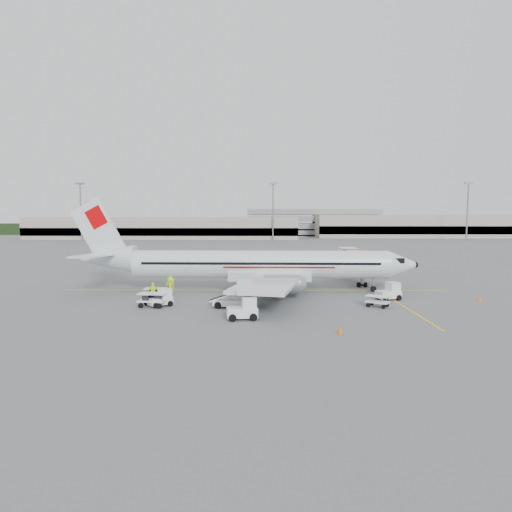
# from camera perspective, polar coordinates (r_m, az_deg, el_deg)

# --- Properties ---
(ground) EXTENTS (360.00, 360.00, 0.00)m
(ground) POSITION_cam_1_polar(r_m,az_deg,el_deg) (49.30, -0.03, -4.60)
(ground) COLOR #56595B
(stripe_lead) EXTENTS (44.00, 0.20, 0.01)m
(stripe_lead) POSITION_cam_1_polar(r_m,az_deg,el_deg) (49.30, -0.03, -4.60)
(stripe_lead) COLOR yellow
(stripe_lead) RESTS_ON ground
(stripe_cross) EXTENTS (0.20, 20.00, 0.01)m
(stripe_cross) POSITION_cam_1_polar(r_m,az_deg,el_deg) (43.51, 18.69, -6.14)
(stripe_cross) COLOR yellow
(stripe_cross) RESTS_ON ground
(terminal_west) EXTENTS (110.00, 22.00, 9.00)m
(terminal_west) POSITION_cam_1_polar(r_m,az_deg,el_deg) (183.23, -12.07, 3.67)
(terminal_west) COLOR gray
(terminal_west) RESTS_ON ground
(terminal_east) EXTENTS (90.00, 26.00, 10.00)m
(terminal_east) POSITION_cam_1_polar(r_m,az_deg,el_deg) (205.67, 20.52, 3.73)
(terminal_east) COLOR gray
(terminal_east) RESTS_ON ground
(parking_garage) EXTENTS (62.00, 24.00, 14.00)m
(parking_garage) POSITION_cam_1_polar(r_m,az_deg,el_deg) (210.03, 7.45, 4.57)
(parking_garage) COLOR slate
(parking_garage) RESTS_ON ground
(treeline) EXTENTS (300.00, 3.00, 6.00)m
(treeline) POSITION_cam_1_polar(r_m,az_deg,el_deg) (223.67, 0.61, 3.60)
(treeline) COLOR black
(treeline) RESTS_ON ground
(mast_west) EXTENTS (3.20, 1.20, 22.00)m
(mast_west) POSITION_cam_1_polar(r_m,az_deg,el_deg) (181.01, -22.31, 5.46)
(mast_west) COLOR slate
(mast_west) RESTS_ON ground
(mast_center) EXTENTS (3.20, 1.20, 22.00)m
(mast_center) POSITION_cam_1_polar(r_m,az_deg,el_deg) (166.69, 2.28, 5.90)
(mast_center) COLOR slate
(mast_center) RESTS_ON ground
(mast_east) EXTENTS (3.20, 1.20, 22.00)m
(mast_east) POSITION_cam_1_polar(r_m,az_deg,el_deg) (184.55, 26.36, 5.30)
(mast_east) COLOR slate
(mast_east) RESTS_ON ground
(aircraft) EXTENTS (38.13, 30.07, 10.41)m
(aircraft) POSITION_cam_1_polar(r_m,az_deg,el_deg) (48.16, 0.61, 1.40)
(aircraft) COLOR silver
(aircraft) RESTS_ON ground
(jet_bridge) EXTENTS (3.36, 15.93, 4.16)m
(jet_bridge) POSITION_cam_1_polar(r_m,az_deg,el_deg) (58.45, 12.83, -1.17)
(jet_bridge) COLOR white
(jet_bridge) RESTS_ON ground
(belt_loader) EXTENTS (5.04, 2.45, 2.62)m
(belt_loader) POSITION_cam_1_polar(r_m,az_deg,el_deg) (39.69, -3.03, -5.02)
(belt_loader) COLOR white
(belt_loader) RESTS_ON ground
(tug_fore) EXTENTS (2.63, 2.02, 1.80)m
(tug_fore) POSITION_cam_1_polar(r_m,az_deg,el_deg) (45.39, 17.23, -4.51)
(tug_fore) COLOR white
(tug_fore) RESTS_ON ground
(tug_mid) EXTENTS (2.64, 1.75, 1.90)m
(tug_mid) POSITION_cam_1_polar(r_m,az_deg,el_deg) (35.07, -1.87, -6.94)
(tug_mid) COLOR white
(tug_mid) RESTS_ON ground
(tug_aft) EXTENTS (2.42, 2.26, 1.64)m
(tug_aft) POSITION_cam_1_polar(r_m,az_deg,el_deg) (41.24, -12.66, -5.45)
(tug_aft) COLOR white
(tug_aft) RESTS_ON ground
(cart_loaded_a) EXTENTS (2.16, 1.32, 1.11)m
(cart_loaded_a) POSITION_cam_1_polar(r_m,az_deg,el_deg) (45.35, -13.33, -4.87)
(cart_loaded_a) COLOR white
(cart_loaded_a) RESTS_ON ground
(cart_loaded_b) EXTENTS (2.71, 1.79, 1.33)m
(cart_loaded_b) POSITION_cam_1_polar(r_m,az_deg,el_deg) (41.13, -13.64, -5.72)
(cart_loaded_b) COLOR white
(cart_loaded_b) RESTS_ON ground
(cart_empty_a) EXTENTS (2.29, 1.44, 1.15)m
(cart_empty_a) POSITION_cam_1_polar(r_m,az_deg,el_deg) (40.83, -2.00, -5.79)
(cart_empty_a) COLOR white
(cart_empty_a) RESTS_ON ground
(cart_empty_b) EXTENTS (2.39, 2.13, 1.07)m
(cart_empty_b) POSITION_cam_1_polar(r_m,az_deg,el_deg) (41.53, 15.90, -5.84)
(cart_empty_b) COLOR white
(cart_empty_b) RESTS_ON ground
(cone_nose) EXTENTS (0.38, 0.38, 0.62)m
(cone_nose) POSITION_cam_1_polar(r_m,az_deg,el_deg) (48.76, 27.64, -4.91)
(cone_nose) COLOR #EC6204
(cone_nose) RESTS_ON ground
(cone_port) EXTENTS (0.37, 0.37, 0.61)m
(cone_port) POSITION_cam_1_polar(r_m,az_deg,el_deg) (69.25, 5.87, -1.62)
(cone_port) COLOR #EC6204
(cone_port) RESTS_ON ground
(cone_stbd) EXTENTS (0.37, 0.37, 0.60)m
(cone_stbd) POSITION_cam_1_polar(r_m,az_deg,el_deg) (31.53, 11.15, -9.60)
(cone_stbd) COLOR #EC6204
(cone_stbd) RESTS_ON ground
(crew_a) EXTENTS (0.78, 0.64, 1.83)m
(crew_a) POSITION_cam_1_polar(r_m,az_deg,el_deg) (48.72, -11.20, -3.72)
(crew_a) COLOR #BAF110
(crew_a) RESTS_ON ground
(crew_b) EXTENTS (1.08, 1.09, 1.78)m
(crew_b) POSITION_cam_1_polar(r_m,az_deg,el_deg) (48.78, -11.49, -3.75)
(crew_b) COLOR #BAF110
(crew_b) RESTS_ON ground
(crew_c) EXTENTS (0.92, 1.33, 1.87)m
(crew_c) POSITION_cam_1_polar(r_m,az_deg,el_deg) (47.05, -11.25, -4.00)
(crew_c) COLOR #BAF110
(crew_c) RESTS_ON ground
(crew_d) EXTENTS (1.16, 0.83, 1.83)m
(crew_d) POSITION_cam_1_polar(r_m,az_deg,el_deg) (44.42, -13.54, -4.61)
(crew_d) COLOR #BAF110
(crew_d) RESTS_ON ground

